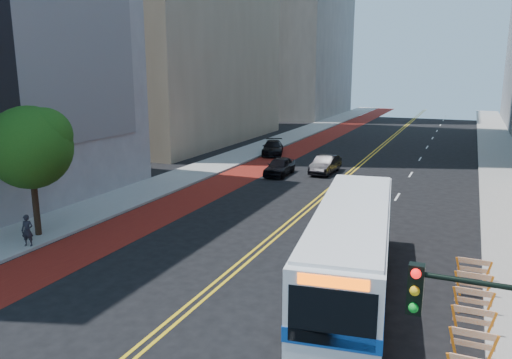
{
  "coord_description": "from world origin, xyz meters",
  "views": [
    {
      "loc": [
        8.94,
        -12.33,
        8.65
      ],
      "look_at": [
        0.23,
        8.0,
        3.7
      ],
      "focal_mm": 35.0,
      "sensor_mm": 36.0,
      "label": 1
    }
  ],
  "objects": [
    {
      "name": "ground",
      "position": [
        0.0,
        0.0,
        0.0
      ],
      "size": [
        160.0,
        160.0,
        0.0
      ],
      "primitive_type": "plane",
      "color": "black",
      "rests_on": "ground"
    },
    {
      "name": "sidewalk_left",
      "position": [
        -12.0,
        30.0,
        0.07
      ],
      "size": [
        4.0,
        140.0,
        0.15
      ],
      "primitive_type": "cube",
      "color": "gray",
      "rests_on": "ground"
    },
    {
      "name": "sidewalk_right",
      "position": [
        12.0,
        30.0,
        0.07
      ],
      "size": [
        4.0,
        140.0,
        0.15
      ],
      "primitive_type": "cube",
      "color": "gray",
      "rests_on": "ground"
    },
    {
      "name": "bus_lane_paint",
      "position": [
        -8.1,
        30.0,
        0.0
      ],
      "size": [
        3.6,
        140.0,
        0.01
      ],
      "primitive_type": "cube",
      "color": "#5F110D",
      "rests_on": "ground"
    },
    {
      "name": "center_line_inner",
      "position": [
        -0.18,
        30.0,
        0.0
      ],
      "size": [
        0.14,
        140.0,
        0.01
      ],
      "primitive_type": "cube",
      "color": "gold",
      "rests_on": "ground"
    },
    {
      "name": "center_line_outer",
      "position": [
        0.18,
        30.0,
        0.0
      ],
      "size": [
        0.14,
        140.0,
        0.01
      ],
      "primitive_type": "cube",
      "color": "gold",
      "rests_on": "ground"
    },
    {
      "name": "lane_dashes",
      "position": [
        4.8,
        38.0,
        0.01
      ],
      "size": [
        0.14,
        98.2,
        0.01
      ],
      "color": "silver",
      "rests_on": "ground"
    },
    {
      "name": "construction_barriers",
      "position": [
        9.6,
        3.42,
        0.68
      ],
      "size": [
        1.42,
        10.91,
        1.0
      ],
      "color": "orange",
      "rests_on": "ground"
    },
    {
      "name": "street_tree",
      "position": [
        -11.24,
        6.04,
        4.91
      ],
      "size": [
        4.2,
        4.2,
        6.7
      ],
      "color": "black",
      "rests_on": "sidewalk_left"
    },
    {
      "name": "traffic_signal",
      "position": [
        9.41,
        -3.51,
        3.72
      ],
      "size": [
        2.21,
        0.34,
        5.07
      ],
      "color": "black",
      "rests_on": "sidewalk_right"
    },
    {
      "name": "transit_bus",
      "position": [
        5.12,
        6.08,
        1.8
      ],
      "size": [
        4.43,
        12.83,
        3.46
      ],
      "rotation": [
        0.0,
        0.0,
        0.14
      ],
      "color": "white",
      "rests_on": "ground"
    },
    {
      "name": "car_a",
      "position": [
        -5.16,
        25.5,
        0.74
      ],
      "size": [
        1.9,
        4.38,
        1.47
      ],
      "primitive_type": "imported",
      "rotation": [
        0.0,
        0.0,
        0.04
      ],
      "color": "black",
      "rests_on": "ground"
    },
    {
      "name": "car_b",
      "position": [
        -1.9,
        27.76,
        0.74
      ],
      "size": [
        1.74,
        4.56,
        1.49
      ],
      "primitive_type": "imported",
      "rotation": [
        0.0,
        0.0,
        -0.04
      ],
      "color": "black",
      "rests_on": "ground"
    },
    {
      "name": "car_c",
      "position": [
        -9.3,
        34.54,
        0.72
      ],
      "size": [
        3.43,
        5.32,
        1.44
      ],
      "primitive_type": "imported",
      "rotation": [
        0.0,
        0.0,
        0.31
      ],
      "color": "black",
      "rests_on": "ground"
    },
    {
      "name": "pedestrian",
      "position": [
        -10.4,
        4.53,
        0.93
      ],
      "size": [
        0.67,
        0.55,
        1.56
      ],
      "primitive_type": "imported",
      "rotation": [
        0.0,
        0.0,
        0.36
      ],
      "color": "black",
      "rests_on": "sidewalk_left"
    }
  ]
}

